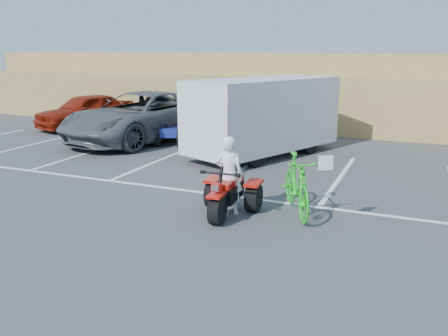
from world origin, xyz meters
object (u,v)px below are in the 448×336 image
at_px(red_trike_atv, 227,215).
at_px(quad_atv_blue, 171,144).
at_px(red_car, 86,111).
at_px(grey_pickup, 141,116).
at_px(cargo_trailer, 263,114).
at_px(quad_atv_green, 243,149).
at_px(green_dirt_bike, 297,185).
at_px(rider, 229,175).

relative_size(red_trike_atv, quad_atv_blue, 1.20).
xyz_separation_m(red_trike_atv, red_car, (-9.82, 7.90, 0.73)).
distance_m(red_car, quad_atv_blue, 5.48).
xyz_separation_m(grey_pickup, quad_atv_blue, (1.37, -0.27, -0.88)).
bearing_deg(quad_atv_blue, red_car, 140.15).
xyz_separation_m(red_trike_atv, quad_atv_blue, (-4.70, 6.11, 0.00)).
height_order(cargo_trailer, quad_atv_green, cargo_trailer).
bearing_deg(quad_atv_blue, quad_atv_green, -15.62).
distance_m(red_trike_atv, cargo_trailer, 5.90).
bearing_deg(red_trike_atv, red_car, 137.67).
bearing_deg(grey_pickup, cargo_trailer, 2.13).
height_order(green_dirt_bike, quad_atv_green, green_dirt_bike).
height_order(green_dirt_bike, quad_atv_blue, green_dirt_bike).
xyz_separation_m(rider, cargo_trailer, (-1.10, 5.49, 0.50)).
bearing_deg(green_dirt_bike, rider, 175.74).
height_order(green_dirt_bike, red_car, red_car).
relative_size(grey_pickup, quad_atv_green, 3.92).
xyz_separation_m(red_car, quad_atv_green, (7.79, -1.56, -0.73)).
relative_size(rider, quad_atv_blue, 1.24).
height_order(red_trike_atv, rider, rider).
height_order(rider, quad_atv_green, rider).
height_order(grey_pickup, red_car, grey_pickup).
relative_size(rider, quad_atv_green, 0.99).
height_order(rider, quad_atv_blue, rider).
bearing_deg(quad_atv_blue, rider, -72.36).
distance_m(grey_pickup, quad_atv_green, 4.13).
distance_m(rider, red_car, 12.50).
relative_size(red_trike_atv, rider, 0.97).
xyz_separation_m(red_trike_atv, grey_pickup, (-6.07, 6.37, 0.88)).
xyz_separation_m(cargo_trailer, quad_atv_green, (-0.93, 0.69, -1.31)).
relative_size(green_dirt_bike, quad_atv_green, 1.25).
distance_m(rider, cargo_trailer, 5.62).
bearing_deg(rider, green_dirt_bike, -160.91).
height_order(red_car, quad_atv_blue, red_car).
distance_m(grey_pickup, red_car, 4.05).
xyz_separation_m(red_car, cargo_trailer, (8.72, -2.26, 0.58)).
height_order(red_trike_atv, red_car, red_car).
bearing_deg(rider, quad_atv_blue, -55.32).
distance_m(cargo_trailer, quad_atv_blue, 3.85).
height_order(rider, cargo_trailer, cargo_trailer).
relative_size(red_trike_atv, cargo_trailer, 0.28).
height_order(red_trike_atv, cargo_trailer, cargo_trailer).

